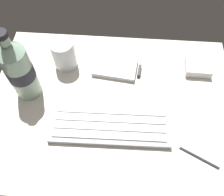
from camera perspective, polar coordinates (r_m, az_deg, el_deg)
ground_plane at (r=63.78cm, az=-0.02°, el=-2.04°), size 64.00×48.00×2.80cm
keyboard at (r=59.54cm, az=-0.49°, el=-6.06°), size 29.23×11.61×1.70cm
handheld_device at (r=68.86cm, az=1.25°, el=7.15°), size 13.37×8.92×1.50cm
juice_cup at (r=68.86cm, az=-11.21°, el=9.86°), size 6.40×6.40×8.50cm
water_bottle at (r=61.97cm, az=-20.97°, el=6.25°), size 6.73×6.73×20.80cm
charger_block at (r=72.33cm, az=19.54°, el=6.72°), size 7.13×5.76×2.40cm
stylus_pen at (r=60.34cm, az=19.80°, el=-13.00°), size 8.79×4.92×0.70cm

